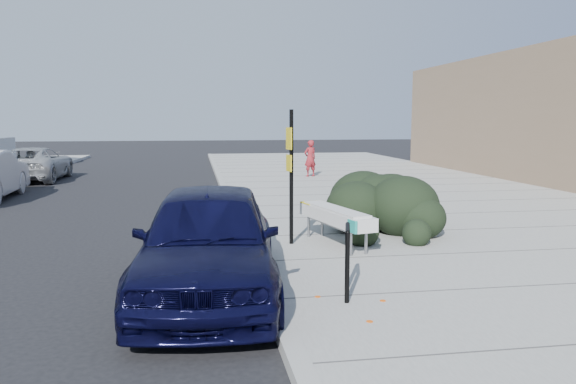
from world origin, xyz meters
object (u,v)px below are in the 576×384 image
(bike_rack, at_px, (347,254))
(bench, at_px, (335,216))
(suv_silver, at_px, (35,164))
(pedestrian, at_px, (310,158))
(sign_post, at_px, (291,168))
(sedan_navy, at_px, (209,241))

(bike_rack, bearing_deg, bench, 94.04)
(suv_silver, height_order, pedestrian, pedestrian)
(pedestrian, bearing_deg, bench, 59.74)
(sign_post, xyz_separation_m, pedestrian, (2.93, 12.44, -0.68))
(bench, relative_size, suv_silver, 0.47)
(suv_silver, bearing_deg, bench, 122.12)
(sign_post, bearing_deg, suv_silver, 111.11)
(sign_post, bearing_deg, bench, -25.69)
(bench, bearing_deg, sign_post, 150.28)
(bench, xyz_separation_m, sedan_navy, (-2.39, -2.24, 0.11))
(bench, distance_m, sign_post, 1.23)
(sign_post, distance_m, sedan_navy, 3.05)
(bench, relative_size, pedestrian, 1.55)
(bench, bearing_deg, sedan_navy, -150.19)
(sign_post, bearing_deg, pedestrian, 67.44)
(bike_rack, relative_size, sign_post, 0.37)
(bike_rack, distance_m, sign_post, 3.36)
(bike_rack, xyz_separation_m, pedestrian, (2.72, 15.68, 0.18))
(bike_rack, bearing_deg, sign_post, 109.06)
(pedestrian, bearing_deg, sedan_navy, 52.40)
(sedan_navy, xyz_separation_m, pedestrian, (4.52, 14.92, 0.10))
(bike_rack, bearing_deg, suv_silver, 131.36)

